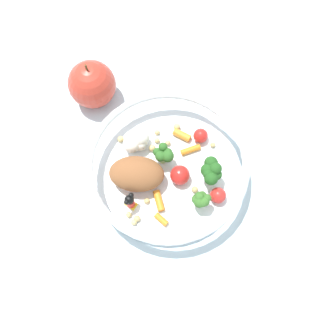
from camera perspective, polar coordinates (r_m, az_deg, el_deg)
name	(u,v)px	position (r m, az deg, el deg)	size (l,w,h in m)	color
ground_plane	(169,174)	(0.61, 0.18, -0.93)	(2.40, 2.40, 0.00)	silver
food_container	(165,168)	(0.58, -0.53, 0.07)	(0.26, 0.26, 0.06)	white
loose_apple	(93,84)	(0.65, -11.87, 12.99)	(0.08, 0.08, 0.10)	#BC3828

